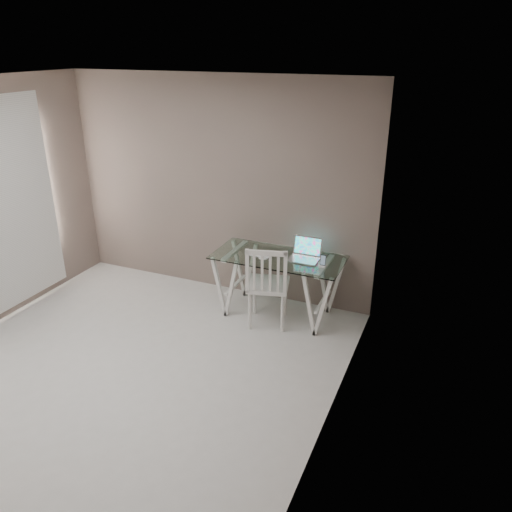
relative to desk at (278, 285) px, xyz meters
The scene contains 7 objects.
room 2.49m from the desk, 119.33° to the right, with size 4.50×4.52×2.71m.
desk is the anchor object (origin of this frame).
chair 0.35m from the desk, 92.12° to the right, with size 0.56×0.56×0.99m.
laptop 0.52m from the desk, 14.76° to the left, with size 0.33×0.29×0.23m.
keyboard 0.42m from the desk, 164.70° to the right, with size 0.25×0.11×0.01m, color silver.
mouse 0.43m from the desk, 131.90° to the right, with size 0.10×0.06×0.03m, color silver.
phone_dock 0.68m from the desk, ahead, with size 0.07×0.07×0.14m.
Camera 1 is at (2.78, -3.08, 3.01)m, focal length 35.00 mm.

